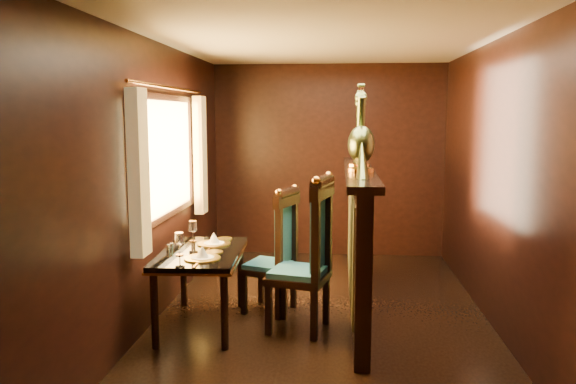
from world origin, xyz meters
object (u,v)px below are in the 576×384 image
Objects in this scene: chair_left at (313,250)px; peacock_right at (359,129)px; peacock_left at (361,128)px; dining_table at (201,258)px; chair_right at (280,247)px.

peacock_right is at bearing 70.47° from chair_left.
chair_left is 1.24m from peacock_right.
dining_table is at bearing -175.16° from peacock_left.
chair_right is 1.32m from peacock_right.
peacock_left reaches higher than chair_left.
chair_right reaches higher than dining_table.
peacock_left is at bearing 34.17° from chair_left.
chair_left reaches higher than chair_right.
peacock_left is at bearing -90.00° from peacock_right.
chair_right is at bearing -164.90° from peacock_right.
peacock_left is (0.40, 0.15, 1.03)m from chair_left.
chair_left is at bearing -122.62° from peacock_right.
chair_right is (-0.32, 0.43, -0.09)m from chair_left.
peacock_left is 1.07× the size of peacock_right.
peacock_right is at bearing 90.00° from peacock_left.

